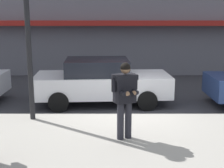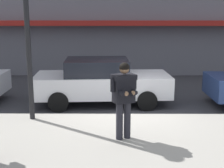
# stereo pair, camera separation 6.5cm
# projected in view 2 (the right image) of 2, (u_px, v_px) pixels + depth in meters

# --- Properties ---
(ground_plane) EXTENTS (80.00, 80.00, 0.00)m
(ground_plane) POSITION_uv_depth(u_px,v_px,m) (131.00, 116.00, 9.37)
(ground_plane) COLOR #333338
(sidewalk) EXTENTS (32.00, 5.30, 0.14)m
(sidewalk) POSITION_uv_depth(u_px,v_px,m) (186.00, 156.00, 6.57)
(sidewalk) COLOR #A8A399
(sidewalk) RESTS_ON ground
(curb_paint_line) EXTENTS (28.00, 0.12, 0.01)m
(curb_paint_line) POSITION_uv_depth(u_px,v_px,m) (164.00, 116.00, 9.41)
(curb_paint_line) COLOR silver
(curb_paint_line) RESTS_ON ground
(parked_sedan_mid) EXTENTS (4.59, 2.12, 1.54)m
(parked_sedan_mid) POSITION_uv_depth(u_px,v_px,m) (101.00, 81.00, 10.55)
(parked_sedan_mid) COLOR silver
(parked_sedan_mid) RESTS_ON ground
(man_texting_on_phone) EXTENTS (0.62, 0.65, 1.81)m
(man_texting_on_phone) POSITION_uv_depth(u_px,v_px,m) (124.00, 93.00, 7.07)
(man_texting_on_phone) COLOR #23232B
(man_texting_on_phone) RESTS_ON sidewalk
(street_lamp_post) EXTENTS (0.36, 0.36, 4.88)m
(street_lamp_post) POSITION_uv_depth(u_px,v_px,m) (26.00, 8.00, 8.07)
(street_lamp_post) COLOR black
(street_lamp_post) RESTS_ON sidewalk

